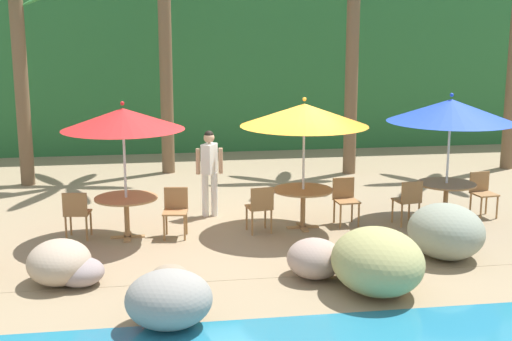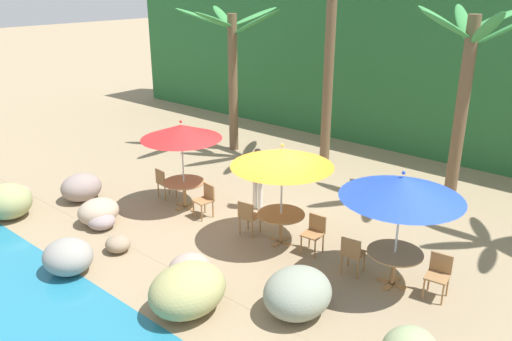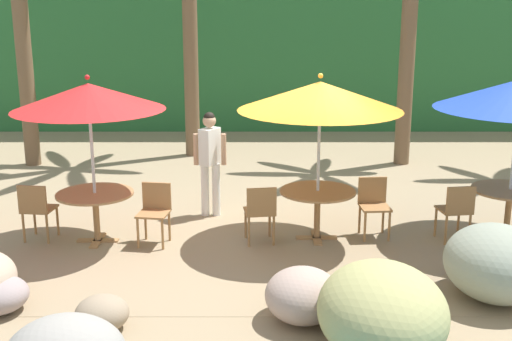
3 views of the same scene
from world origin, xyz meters
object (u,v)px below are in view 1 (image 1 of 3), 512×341
Objects in this scene: dining_table_orange at (303,196)px; dining_table_blue at (446,189)px; chair_orange_seaward at (345,197)px; chair_blue_inland at (409,199)px; chair_red_inland at (77,211)px; chair_blue_seaward at (482,191)px; dining_table_red at (126,204)px; umbrella_orange at (304,115)px; waiter_in_white at (209,167)px; chair_red_seaward at (176,208)px; chair_orange_inland at (260,206)px; umbrella_blue at (451,111)px; palm_tree_third at (352,30)px; palm_tree_nearest at (16,38)px; umbrella_red at (123,119)px.

dining_table_orange is 1.00× the size of dining_table_blue.
chair_blue_inland is at bearing -14.60° from chair_orange_seaward.
chair_red_inland is 6.85m from dining_table_blue.
chair_blue_seaward reaches higher than dining_table_blue.
chair_orange_seaward is at bearing 3.75° from dining_table_red.
dining_table_red is 1.26× the size of chair_blue_seaward.
chair_blue_inland is at bearing -4.28° from umbrella_orange.
waiter_in_white is at bearing 167.14° from dining_table_blue.
dining_table_blue is at bearing -2.35° from chair_orange_seaward.
dining_table_blue is at bearing 2.39° from chair_red_seaward.
umbrella_orange is at bearing 14.42° from chair_orange_inland.
chair_red_inland is 1.00× the size of chair_blue_inland.
dining_table_red is 3.19m from dining_table_orange.
chair_orange_inland is at bearing -165.58° from dining_table_orange.
umbrella_orange is at bearing 2.08° from dining_table_red.
chair_orange_seaward is 0.35× the size of umbrella_blue.
chair_red_seaward is at bearing -2.07° from dining_table_red.
chair_red_inland and chair_blue_seaward have the same top height.
palm_tree_third reaches higher than chair_red_seaward.
dining_table_orange is at bearing 2.08° from dining_table_red.
umbrella_blue reaches higher than dining_table_orange.
palm_tree_nearest is 2.93× the size of waiter_in_white.
dining_table_red is 0.45× the size of umbrella_orange.
waiter_in_white reaches higher than chair_red_inland.
waiter_in_white is (0.71, 1.23, 0.47)m from chair_red_seaward.
chair_red_inland is 1.00× the size of chair_orange_inland.
dining_table_blue is at bearing 1.75° from dining_table_red.
dining_table_orange is at bearing -33.60° from waiter_in_white.
dining_table_red is 1.26× the size of chair_red_inland.
dining_table_orange is 2.81m from dining_table_blue.
waiter_in_white is at bearing 121.64° from chair_orange_inland.
umbrella_red reaches higher than dining_table_orange.
umbrella_blue is at bearing -82.42° from palm_tree_third.
palm_tree_third is at bearing 97.58° from dining_table_blue.
waiter_in_white is (-0.80, 1.29, 0.47)m from chair_orange_inland.
palm_tree_nearest is (-9.29, 4.18, 2.88)m from chair_blue_seaward.
chair_red_inland is 0.51× the size of waiter_in_white.
dining_table_blue is (2.81, 0.07, 0.00)m from dining_table_orange.
dining_table_orange is 0.86m from chair_orange_seaward.
waiter_in_white is (-3.60, 1.23, 0.47)m from chair_blue_inland.
waiter_in_white is (-4.43, 1.01, 0.37)m from dining_table_blue.
chair_red_inland is 0.79× the size of dining_table_blue.
chair_blue_inland is 0.17× the size of palm_tree_nearest.
umbrella_red is 2.86m from chair_orange_inland.
umbrella_blue is at bearing -12.86° from waiter_in_white.
dining_table_orange is at bearing -178.62° from dining_table_blue.
palm_tree_third is (-0.60, 4.50, 2.93)m from dining_table_blue.
dining_table_red is at bearing -139.06° from palm_tree_third.
palm_tree_nearest reaches higher than dining_table_blue.
chair_orange_seaward is at bearing -107.17° from palm_tree_third.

